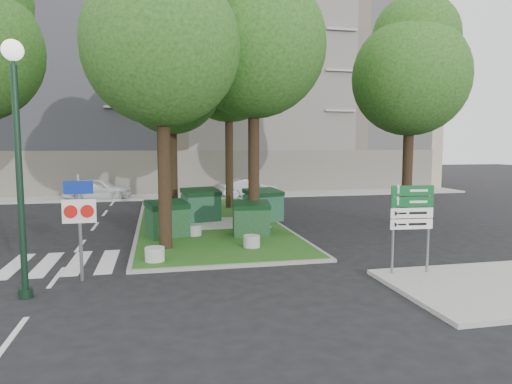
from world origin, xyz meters
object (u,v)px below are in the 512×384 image
object	(u,v)px
tree_street_right	(412,66)
dumpster_a	(167,219)
tree_median_near_left	(164,32)
tree_median_mid	(173,73)
tree_median_far	(230,58)
car_white	(98,189)
bollard_left	(155,254)
car_silver	(249,188)
tree_median_near_right	(256,31)
dumpster_d	(263,205)
dumpster_b	(201,205)
litter_bin	(249,202)
bollard_mid	(194,230)
traffic_sign_pole	(79,213)
directional_sign	(411,215)
bollard_right	(252,241)
dumpster_c	(251,219)
street_lamp	(17,139)

from	to	relation	value
tree_street_right	dumpster_a	bearing A→B (deg)	-176.41
tree_median_near_left	tree_median_mid	world-z (taller)	tree_median_near_left
tree_median_far	car_white	size ratio (longest dim) A/B	2.81
bollard_left	car_silver	xyz separation A→B (m)	(6.23, 16.60, 0.31)
car_silver	tree_median_near_right	bearing A→B (deg)	164.10
tree_median_near_left	tree_street_right	distance (m)	10.80
dumpster_a	dumpster_d	size ratio (longest dim) A/B	0.92
tree_street_right	dumpster_b	distance (m)	11.13
tree_median_near_right	litter_bin	size ratio (longest dim) A/B	17.59
tree_street_right	bollard_mid	bearing A→B (deg)	-176.29
traffic_sign_pole	tree_median_mid	bearing A→B (deg)	74.02
tree_median_near_left	tree_median_mid	size ratio (longest dim) A/B	1.05
tree_street_right	directional_sign	xyz separation A→B (m)	(-4.07, -7.06, -5.26)
bollard_right	directional_sign	distance (m)	5.57
tree_street_right	bollard_right	bearing A→B (deg)	-158.25
tree_median_near_right	dumpster_b	bearing A→B (deg)	120.49
tree_street_right	bollard_mid	world-z (taller)	tree_street_right
bollard_right	bollard_left	bearing A→B (deg)	-159.33
tree_street_right	dumpster_d	world-z (taller)	tree_street_right
tree_street_right	dumpster_d	distance (m)	8.88
bollard_right	bollard_mid	size ratio (longest dim) A/B	0.99
tree_street_right	traffic_sign_pole	distance (m)	14.91
dumpster_a	traffic_sign_pole	bearing A→B (deg)	-135.49
litter_bin	dumpster_c	bearing A→B (deg)	-100.81
dumpster_a	litter_bin	distance (m)	8.37
bollard_mid	car_white	size ratio (longest dim) A/B	0.14
tree_median_near_left	dumpster_b	world-z (taller)	tree_median_near_left
traffic_sign_pole	directional_sign	distance (m)	8.91
tree_median_near_left	car_silver	xyz separation A→B (m)	(5.78, 14.80, -6.68)
bollard_left	street_lamp	xyz separation A→B (m)	(-3.00, -2.39, 3.44)
dumpster_d	dumpster_c	bearing A→B (deg)	-133.02
bollard_left	car_silver	size ratio (longest dim) A/B	0.15
directional_sign	litter_bin	bearing A→B (deg)	102.53
traffic_sign_pole	bollard_mid	bearing A→B (deg)	56.22
tree_median_far	dumpster_a	size ratio (longest dim) A/B	6.71
tree_median_mid	litter_bin	xyz separation A→B (m)	(4.11, 2.33, -6.53)
tree_median_near_left	car_white	size ratio (longest dim) A/B	2.48
dumpster_c	dumpster_a	bearing A→B (deg)	-179.90
tree_street_right	car_silver	size ratio (longest dim) A/B	2.59
street_lamp	traffic_sign_pole	distance (m)	2.51
dumpster_b	litter_bin	xyz separation A→B (m)	(3.00, 3.63, -0.41)
bollard_right	car_white	bearing A→B (deg)	113.18
tree_street_right	bollard_right	xyz separation A→B (m)	(-7.70, -3.07, -6.66)
bollard_left	bollard_mid	size ratio (longest dim) A/B	1.02
tree_median_near_left	bollard_left	size ratio (longest dim) A/B	17.89
traffic_sign_pole	litter_bin	bearing A→B (deg)	60.27
litter_bin	street_lamp	xyz separation A→B (m)	(-8.06, -13.02, 3.33)
tree_median_mid	car_white	size ratio (longest dim) A/B	2.35
tree_median_near_right	dumpster_b	size ratio (longest dim) A/B	6.09
litter_bin	traffic_sign_pole	bearing A→B (deg)	-120.40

